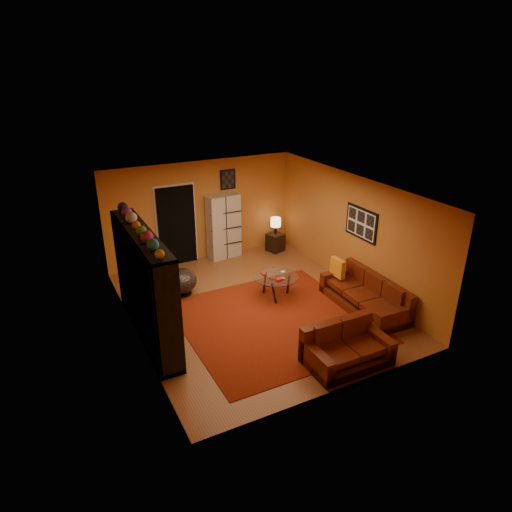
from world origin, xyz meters
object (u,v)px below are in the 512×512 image
sofa (367,295)px  coffee_table (276,278)px  entertainment_unit (145,285)px  storage_cabinet (224,227)px  loveseat (345,347)px  table_lamp (276,223)px  side_table (275,242)px  bowl_chair (181,281)px  tv (147,286)px

sofa → coffee_table: 2.00m
entertainment_unit → storage_cabinet: (2.79, 2.80, -0.20)m
loveseat → table_lamp: size_ratio=3.22×
entertainment_unit → side_table: size_ratio=6.00×
entertainment_unit → storage_cabinet: entertainment_unit is taller
loveseat → storage_cabinet: 5.25m
loveseat → table_lamp: (1.40, 4.95, 0.53)m
coffee_table → side_table: coffee_table is taller
bowl_chair → tv: bearing=-130.8°
storage_cabinet → coffee_table: bearing=-93.4°
side_table → table_lamp: 0.57m
table_lamp → entertainment_unit: bearing=-149.0°
coffee_table → loveseat: bearing=-91.8°
entertainment_unit → sofa: 4.61m
entertainment_unit → side_table: bearing=31.0°
tv → loveseat: size_ratio=0.61×
loveseat → coffee_table: 2.61m
loveseat → bowl_chair: size_ratio=2.00×
tv → table_lamp: bearing=-59.7°
entertainment_unit → side_table: entertainment_unit is taller
entertainment_unit → table_lamp: (4.21, 2.53, -0.23)m
entertainment_unit → tv: (0.05, 0.10, -0.07)m
loveseat → table_lamp: table_lamp is taller
entertainment_unit → side_table: (4.21, 2.53, -0.80)m
loveseat → side_table: size_ratio=2.93×
sofa → coffee_table: sofa is taller
coffee_table → side_table: (1.31, 2.35, -0.21)m
sofa → side_table: 3.65m
coffee_table → side_table: bearing=60.8°
coffee_table → storage_cabinet: bearing=92.3°
coffee_table → bowl_chair: 2.14m
tv → sofa: (4.36, -1.21, -0.69)m
coffee_table → bowl_chair: (-1.83, 1.10, -0.14)m
side_table → loveseat: bearing=-105.7°
tv → table_lamp: size_ratio=1.95×
storage_cabinet → table_lamp: 1.44m
entertainment_unit → table_lamp: entertainment_unit is taller
tv → loveseat: tv is taller
tv → bowl_chair: size_ratio=1.21×
sofa → table_lamp: (-0.20, 3.64, 0.53)m
bowl_chair → table_lamp: table_lamp is taller
entertainment_unit → tv: 0.13m
storage_cabinet → side_table: storage_cabinet is taller
bowl_chair → side_table: size_ratio=1.47×
loveseat → side_table: bearing=-15.2°
tv → side_table: tv is taller
loveseat → bowl_chair: (-1.75, 3.70, 0.03)m
loveseat → coffee_table: loveseat is taller
coffee_table → bowl_chair: size_ratio=1.36×
tv → coffee_table: size_ratio=0.89×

